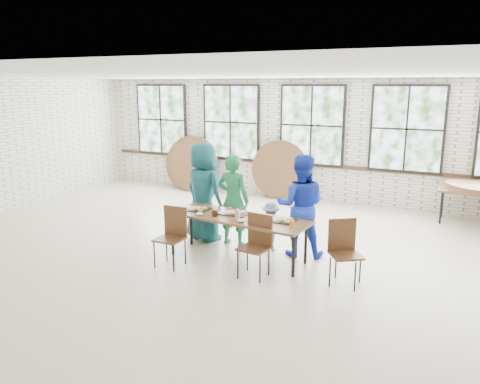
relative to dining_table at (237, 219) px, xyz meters
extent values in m
plane|color=beige|center=(-0.15, 0.01, -0.69)|extent=(12.00, 12.00, 0.00)
plane|color=white|center=(-0.15, 0.01, 2.31)|extent=(12.00, 12.00, 0.00)
plane|color=silver|center=(-0.15, 4.51, 0.81)|extent=(12.00, 0.00, 12.00)
cube|color=#422819|center=(-0.15, 4.48, 0.21)|extent=(11.80, 0.05, 0.08)
cube|color=black|center=(-4.55, 4.45, 1.19)|extent=(1.62, 0.05, 1.97)
cube|color=white|center=(-4.55, 4.42, 1.19)|extent=(1.50, 0.01, 1.85)
cube|color=black|center=(-2.35, 4.45, 1.19)|extent=(1.62, 0.05, 1.97)
cube|color=white|center=(-2.35, 4.42, 1.19)|extent=(1.50, 0.01, 1.85)
cube|color=black|center=(-0.15, 4.45, 1.19)|extent=(1.62, 0.05, 1.97)
cube|color=white|center=(-0.15, 4.42, 1.19)|extent=(1.50, 0.01, 1.85)
cube|color=black|center=(2.05, 4.45, 1.19)|extent=(1.62, 0.05, 1.97)
cube|color=white|center=(2.05, 4.42, 1.19)|extent=(1.50, 0.01, 1.85)
cube|color=brown|center=(0.00, 0.00, 0.03)|extent=(2.47, 1.03, 0.04)
cylinder|color=black|center=(-1.08, -0.30, -0.34)|extent=(0.05, 0.05, 0.70)
cylinder|color=black|center=(-1.08, 0.30, -0.34)|extent=(0.05, 0.05, 0.70)
cylinder|color=black|center=(1.08, -0.30, -0.34)|extent=(0.05, 0.05, 0.70)
cylinder|color=black|center=(1.08, 0.30, -0.34)|extent=(0.05, 0.05, 0.70)
cube|color=#4F2F1A|center=(-0.84, -0.74, -0.24)|extent=(0.42, 0.40, 0.03)
cube|color=#4F2F1A|center=(-0.84, -0.55, 0.01)|extent=(0.42, 0.03, 0.50)
cylinder|color=black|center=(-1.02, -0.91, -0.47)|extent=(0.02, 0.02, 0.44)
cylinder|color=black|center=(-1.02, -0.57, -0.47)|extent=(0.02, 0.02, 0.44)
cylinder|color=black|center=(-0.66, -0.91, -0.47)|extent=(0.02, 0.02, 0.44)
cylinder|color=black|center=(-0.66, -0.57, -0.47)|extent=(0.02, 0.02, 0.44)
cube|color=#4F2F1A|center=(0.54, -0.56, -0.24)|extent=(0.47, 0.45, 0.03)
cube|color=#4F2F1A|center=(0.56, -0.37, 0.01)|extent=(0.42, 0.08, 0.50)
cylinder|color=black|center=(0.36, -0.73, -0.47)|extent=(0.02, 0.02, 0.44)
cylinder|color=black|center=(0.36, -0.39, -0.47)|extent=(0.02, 0.02, 0.44)
cylinder|color=black|center=(0.72, -0.73, -0.47)|extent=(0.02, 0.02, 0.44)
cylinder|color=black|center=(0.72, -0.39, -0.47)|extent=(0.02, 0.02, 0.44)
cube|color=#4F2F1A|center=(1.85, -0.25, -0.24)|extent=(0.57, 0.57, 0.03)
cube|color=#4F2F1A|center=(1.75, -0.09, 0.01)|extent=(0.36, 0.26, 0.50)
cylinder|color=black|center=(1.67, -0.42, -0.47)|extent=(0.02, 0.02, 0.44)
cylinder|color=black|center=(1.67, -0.08, -0.47)|extent=(0.02, 0.02, 0.44)
cylinder|color=black|center=(2.03, -0.42, -0.47)|extent=(0.02, 0.02, 0.44)
cylinder|color=black|center=(2.03, -0.08, -0.47)|extent=(0.02, 0.02, 0.44)
imported|color=#165554|center=(-1.01, 0.65, 0.23)|extent=(1.05, 0.87, 1.84)
imported|color=#1F7748|center=(-0.40, 0.65, 0.14)|extent=(0.62, 0.42, 1.66)
imported|color=#121E38|center=(0.33, 0.65, -0.26)|extent=(0.57, 0.34, 0.87)
imported|color=#1C39C6|center=(0.86, 0.65, 0.18)|extent=(0.98, 0.85, 1.74)
cylinder|color=black|center=(2.93, 3.67, -0.34)|extent=(0.04, 0.04, 0.70)
cylinder|color=black|center=(2.93, 4.22, -0.34)|extent=(0.04, 0.04, 0.70)
cube|color=black|center=(-0.83, 0.07, 0.06)|extent=(0.44, 0.33, 0.02)
cube|color=black|center=(-0.12, 0.11, 0.06)|extent=(0.44, 0.33, 0.02)
cube|color=black|center=(0.74, 0.07, 0.06)|extent=(0.44, 0.33, 0.02)
cylinder|color=black|center=(-0.34, -0.15, 0.10)|extent=(0.09, 0.09, 0.09)
cube|color=red|center=(0.06, -0.13, 0.11)|extent=(0.07, 0.07, 0.11)
cylinder|color=#198BC2|center=(0.28, -0.14, 0.10)|extent=(0.07, 0.07, 0.10)
cylinder|color=orange|center=(1.01, -0.18, 0.11)|extent=(0.07, 0.07, 0.11)
cylinder|color=white|center=(0.40, -0.24, 0.10)|extent=(0.17, 0.17, 0.10)
ellipsoid|color=white|center=(-0.60, -0.20, 0.08)|extent=(0.11, 0.11, 0.05)
ellipsoid|color=white|center=(0.18, -0.26, 0.08)|extent=(0.11, 0.11, 0.05)
ellipsoid|color=white|center=(0.58, -0.02, 0.08)|extent=(0.11, 0.11, 0.05)
cylinder|color=brown|center=(-3.55, 4.26, 0.05)|extent=(1.50, 0.40, 1.47)
cylinder|color=brown|center=(-3.37, 4.16, 0.05)|extent=(1.50, 0.40, 1.47)
cylinder|color=brown|center=(-0.90, 4.26, 0.05)|extent=(1.50, 0.19, 1.50)
camera|label=1|loc=(3.22, -6.62, 2.16)|focal=35.00mm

